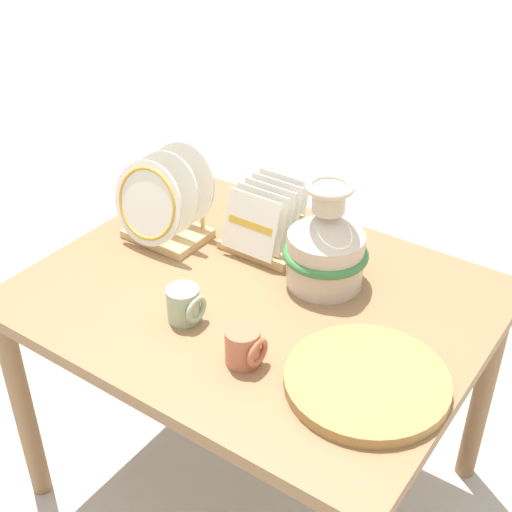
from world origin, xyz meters
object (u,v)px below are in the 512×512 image
at_px(ceramic_vase, 326,245).
at_px(dish_rack_round_plates, 163,209).
at_px(dish_rack_square_plates, 266,227).
at_px(wicker_charger_stack, 367,381).
at_px(mug_terracotta_glaze, 244,347).
at_px(mug_sage_glaze, 185,305).

height_order(ceramic_vase, dish_rack_round_plates, ceramic_vase).
distance_m(dish_rack_square_plates, wicker_charger_stack, 0.58).
xyz_separation_m(dish_rack_round_plates, dish_rack_square_plates, (0.25, 0.12, -0.03)).
bearing_deg(dish_rack_square_plates, wicker_charger_stack, -34.36).
bearing_deg(mug_terracotta_glaze, dish_rack_round_plates, 148.89).
distance_m(wicker_charger_stack, mug_terracotta_glaze, 0.27).
xyz_separation_m(dish_rack_round_plates, mug_sage_glaze, (0.28, -0.25, -0.05)).
xyz_separation_m(wicker_charger_stack, mug_terracotta_glaze, (-0.25, -0.08, 0.03)).
distance_m(dish_rack_round_plates, mug_sage_glaze, 0.37).
xyz_separation_m(dish_rack_square_plates, wicker_charger_stack, (0.47, -0.32, -0.05)).
distance_m(wicker_charger_stack, mug_sage_glaze, 0.45).
xyz_separation_m(ceramic_vase, mug_sage_glaze, (-0.19, -0.32, -0.07)).
bearing_deg(dish_rack_round_plates, mug_terracotta_glaze, -31.11).
bearing_deg(dish_rack_square_plates, ceramic_vase, -13.76).
bearing_deg(dish_rack_square_plates, mug_terracotta_glaze, -61.42).
relative_size(mug_sage_glaze, mug_terracotta_glaze, 1.00).
bearing_deg(mug_sage_glaze, wicker_charger_stack, 5.43).
xyz_separation_m(dish_rack_round_plates, mug_terracotta_glaze, (0.48, -0.29, -0.05)).
relative_size(dish_rack_square_plates, mug_terracotta_glaze, 2.51).
bearing_deg(wicker_charger_stack, mug_sage_glaze, -174.57).
relative_size(ceramic_vase, mug_terracotta_glaze, 3.28).
distance_m(dish_rack_round_plates, dish_rack_square_plates, 0.28).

